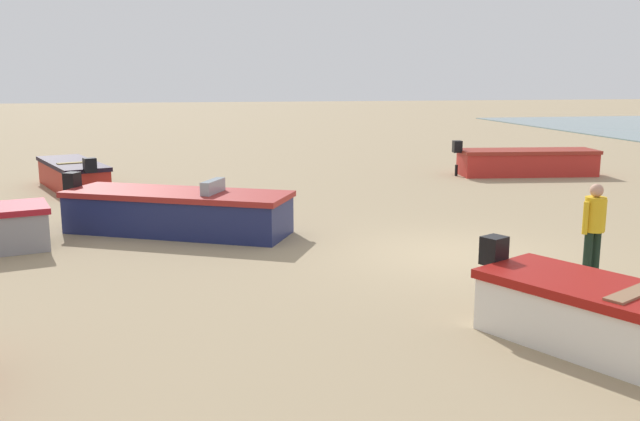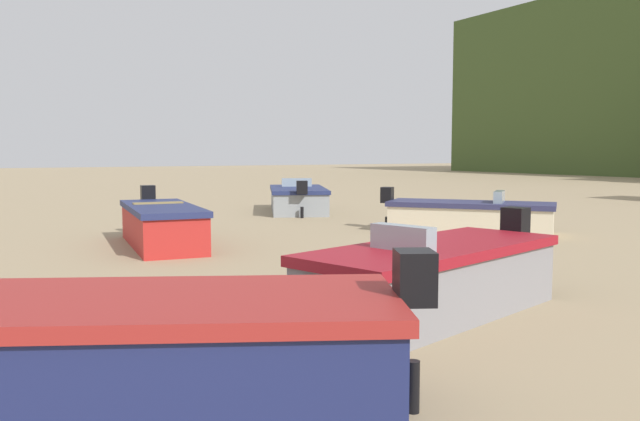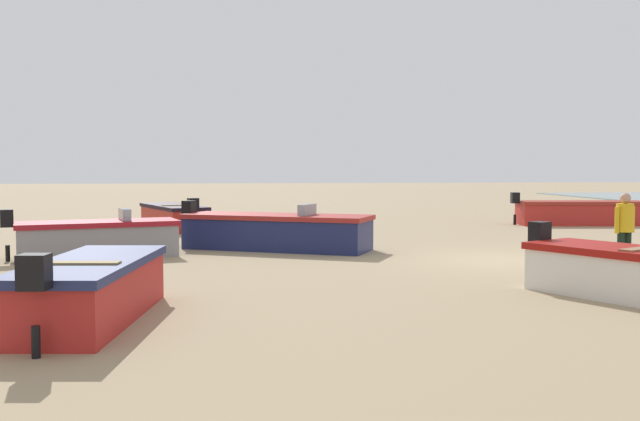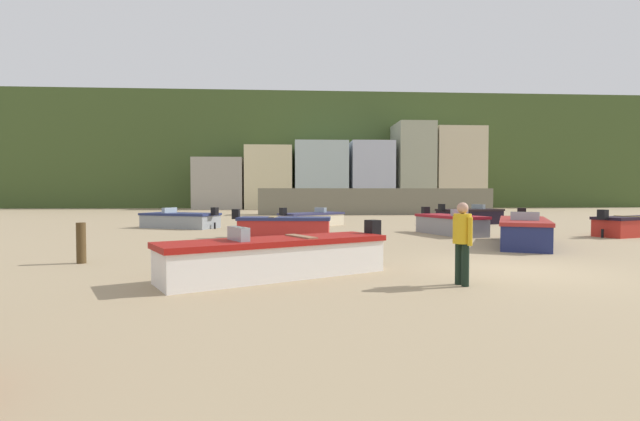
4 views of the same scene
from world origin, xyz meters
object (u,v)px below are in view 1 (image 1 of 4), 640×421
Objects in this scene: boat_red_6 at (526,162)px; beach_walker_foreground at (594,224)px; boat_navy_2 at (178,212)px; boat_red_0 at (73,175)px.

beach_walker_foreground is (-11.53, 4.83, 0.50)m from boat_red_6.
boat_red_6 is (6.72, -11.68, -0.02)m from boat_navy_2.
beach_walker_foreground is (-11.36, -10.02, 0.52)m from boat_red_0.
boat_red_6 is (0.17, -14.85, 0.02)m from boat_red_0.
boat_red_6 is 3.09× the size of beach_walker_foreground.
boat_red_0 is at bearing -128.41° from boat_navy_2.
boat_red_6 is 12.51m from beach_walker_foreground.
boat_navy_2 is 1.01× the size of boat_red_6.
boat_red_0 is at bearing 112.72° from beach_walker_foreground.
boat_navy_2 is 3.13× the size of beach_walker_foreground.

